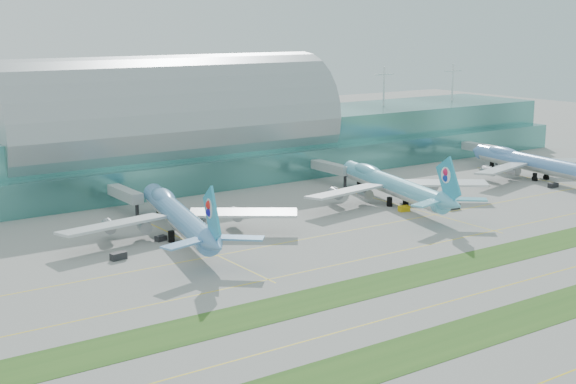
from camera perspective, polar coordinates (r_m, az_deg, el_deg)
ground at (r=178.86m, az=10.14°, el=-5.87°), size 700.00×700.00×0.00m
terminal at (r=279.43m, az=-8.67°, el=3.66°), size 340.00×69.10×36.00m
grass_strip_near at (r=161.44m, az=17.21°, el=-8.22°), size 420.00×12.00×0.08m
grass_strip_far at (r=180.19m, az=9.69°, el=-5.70°), size 420.00×12.00×0.08m
taxiline_b at (r=169.80m, az=13.48°, el=-7.00°), size 420.00×0.35×0.01m
taxiline_c at (r=191.38m, az=6.34°, el=-4.55°), size 420.00×0.35×0.01m
taxiline_d at (r=207.78m, az=2.36°, el=-3.14°), size 420.00×0.35×0.01m
airliner_b at (r=207.20m, az=-7.84°, el=-1.57°), size 60.97×70.26×19.54m
airliner_c at (r=245.98m, az=7.37°, el=0.59°), size 60.06×69.20×19.23m
airliner_d at (r=295.13m, az=17.04°, el=2.05°), size 59.83×68.39×18.83m
gse_c at (r=191.33m, az=-11.96°, el=-4.48°), size 4.03×2.32×1.71m
gse_d at (r=205.40m, az=-9.04°, el=-3.27°), size 3.02×2.19×1.33m
gse_e at (r=236.33m, az=8.25°, el=-1.17°), size 3.46×2.51×1.66m
gse_f at (r=241.60m, az=11.67°, el=-1.01°), size 4.04×2.19×1.68m
gse_g at (r=281.56m, az=18.34°, el=0.46°), size 3.61×2.02×1.51m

